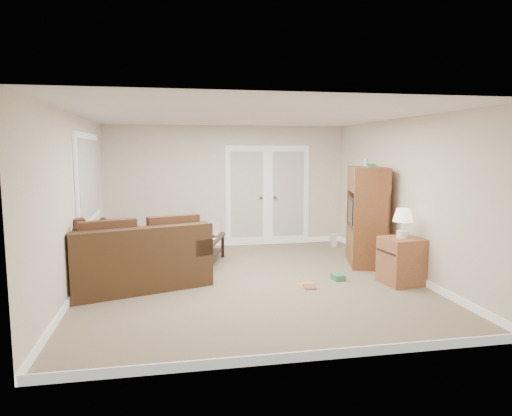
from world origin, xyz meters
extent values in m
plane|color=gray|center=(0.00, 0.00, 0.00)|extent=(5.50, 5.50, 0.00)
cube|color=silver|center=(0.00, 0.00, 2.50)|extent=(5.00, 5.50, 0.02)
cube|color=beige|center=(-2.50, 0.00, 1.25)|extent=(0.02, 5.50, 2.50)
cube|color=beige|center=(2.50, 0.00, 1.25)|extent=(0.02, 5.50, 2.50)
cube|color=beige|center=(0.00, 2.75, 1.25)|extent=(5.00, 0.02, 2.50)
cube|color=beige|center=(0.00, -2.75, 1.25)|extent=(5.00, 0.02, 2.50)
cube|color=white|center=(0.40, 2.72, 1.02)|extent=(0.90, 0.04, 2.13)
cube|color=white|center=(1.30, 2.72, 1.02)|extent=(0.90, 0.04, 2.13)
cube|color=silver|center=(0.40, 2.69, 1.07)|extent=(0.68, 0.02, 1.80)
cube|color=silver|center=(1.30, 2.69, 1.07)|extent=(0.68, 0.02, 1.80)
cube|color=white|center=(-2.47, 1.00, 1.55)|extent=(0.04, 1.92, 1.42)
cube|color=silver|center=(-2.44, 1.00, 1.55)|extent=(0.02, 1.74, 1.24)
cube|color=#442D1A|center=(-2.53, 1.09, 0.23)|extent=(1.72, 2.71, 0.46)
cube|color=#442D1A|center=(-2.87, 0.98, 0.70)|extent=(1.03, 2.48, 0.47)
cube|color=#442D1A|center=(-2.88, 2.17, 0.58)|extent=(1.02, 0.55, 0.24)
cube|color=#513120|center=(-2.44, 1.12, 0.53)|extent=(1.37, 2.50, 0.13)
cube|color=#442D1A|center=(-1.67, 0.04, 0.23)|extent=(2.18, 1.55, 0.46)
cube|color=#442D1A|center=(-1.56, -0.30, 0.70)|extent=(1.96, 0.86, 0.47)
cube|color=#442D1A|center=(-0.85, 0.31, 0.58)|extent=(0.55, 1.02, 0.24)
cube|color=#513120|center=(-1.70, 0.13, 0.53)|extent=(1.98, 1.20, 0.13)
cube|color=black|center=(-0.85, 0.31, 0.72)|extent=(0.60, 0.94, 0.03)
cube|color=red|center=(-0.93, 0.54, 0.74)|extent=(0.37, 0.23, 0.02)
cube|color=black|center=(-0.63, 1.20, 0.45)|extent=(0.89, 1.27, 0.05)
cube|color=black|center=(-0.63, 1.20, 0.16)|extent=(0.78, 1.17, 0.03)
cylinder|color=silver|center=(-0.74, 1.18, 0.56)|extent=(0.09, 0.09, 0.17)
cylinder|color=red|center=(-0.74, 1.18, 0.71)|extent=(0.01, 0.01, 0.15)
cube|color=#2E5196|center=(-0.70, 0.89, 0.52)|extent=(0.26, 0.19, 0.09)
cube|color=white|center=(-0.66, 1.10, 0.47)|extent=(0.54, 0.71, 0.00)
cube|color=brown|center=(2.20, 0.71, 0.32)|extent=(0.85, 1.19, 0.64)
cube|color=brown|center=(2.20, 0.71, 1.49)|extent=(0.85, 1.19, 0.43)
cube|color=black|center=(2.18, 0.71, 0.91)|extent=(0.67, 0.75, 0.53)
cube|color=black|center=(1.93, 0.78, 0.93)|extent=(0.16, 0.54, 0.43)
cube|color=#387D4D|center=(2.13, 0.45, 1.74)|extent=(0.17, 0.22, 0.06)
cylinder|color=silver|center=(2.29, 1.01, 1.77)|extent=(0.07, 0.07, 0.13)
cube|color=#955C36|center=(2.20, -0.55, 0.35)|extent=(0.60, 0.60, 0.70)
cylinder|color=white|center=(2.20, -0.55, 0.75)|extent=(0.17, 0.17, 0.11)
cylinder|color=white|center=(2.20, -0.55, 0.88)|extent=(0.03, 0.03, 0.15)
cone|color=white|center=(2.20, -0.55, 1.04)|extent=(0.30, 0.30, 0.19)
cube|color=silver|center=(2.15, 2.19, 0.14)|extent=(0.12, 0.11, 0.27)
cube|color=gold|center=(0.80, -0.32, 0.00)|extent=(0.32, 0.30, 0.01)
cube|color=#387D4D|center=(1.35, -0.19, 0.04)|extent=(0.18, 0.23, 0.09)
imported|color=brown|center=(0.71, -0.46, 0.01)|extent=(0.22, 0.27, 0.02)
camera|label=1|loc=(-1.17, -6.69, 1.98)|focal=32.00mm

